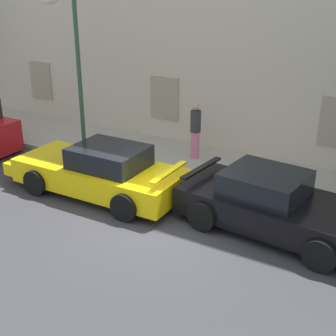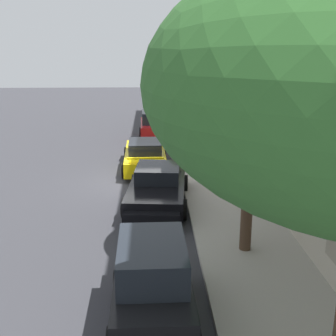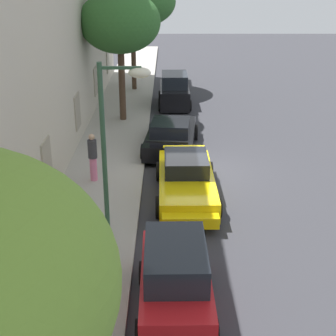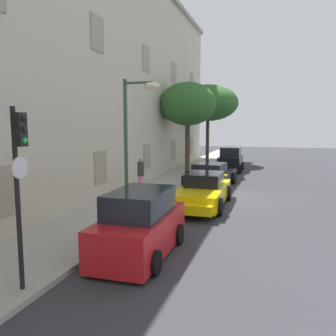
{
  "view_description": "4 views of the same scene",
  "coord_description": "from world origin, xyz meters",
  "px_view_note": "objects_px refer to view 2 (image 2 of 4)",
  "views": [
    {
      "loc": [
        5.27,
        -8.47,
        5.51
      ],
      "look_at": [
        0.04,
        0.33,
        1.29
      ],
      "focal_mm": 49.83,
      "sensor_mm": 36.0,
      "label": 1
    },
    {
      "loc": [
        17.82,
        0.8,
        5.86
      ],
      "look_at": [
        -0.38,
        1.54,
        0.54
      ],
      "focal_mm": 46.73,
      "sensor_mm": 36.0,
      "label": 2
    },
    {
      "loc": [
        -17.78,
        1.17,
        7.61
      ],
      "look_at": [
        -1.4,
        1.17,
        0.75
      ],
      "focal_mm": 52.9,
      "sensor_mm": 36.0,
      "label": 3
    },
    {
      "loc": [
        -16.68,
        -2.41,
        3.52
      ],
      "look_at": [
        -1.21,
        2.44,
        1.47
      ],
      "focal_mm": 36.63,
      "sensor_mm": 36.0,
      "label": 4
    }
  ],
  "objects_px": {
    "sportscar_red_lead": "(145,155)",
    "tree_near_kerb": "(188,61)",
    "pedestrian_admiring": "(220,152)",
    "hatchback_distant": "(152,287)",
    "street_lamp": "(183,85)",
    "hatchback_parked": "(154,127)",
    "tree_midblock": "(254,79)",
    "sportscar_yellow_flank": "(157,190)",
    "traffic_light": "(175,91)"
  },
  "relations": [
    {
      "from": "sportscar_red_lead",
      "to": "tree_near_kerb",
      "type": "relative_size",
      "value": 0.89
    },
    {
      "from": "tree_near_kerb",
      "to": "pedestrian_admiring",
      "type": "bearing_deg",
      "value": 1.76
    },
    {
      "from": "hatchback_distant",
      "to": "street_lamp",
      "type": "xyz_separation_m",
      "value": [
        -14.45,
        1.71,
        2.85
      ]
    },
    {
      "from": "hatchback_parked",
      "to": "pedestrian_admiring",
      "type": "distance_m",
      "value": 7.81
    },
    {
      "from": "hatchback_distant",
      "to": "tree_midblock",
      "type": "xyz_separation_m",
      "value": [
        -3.03,
        2.66,
        4.1
      ]
    },
    {
      "from": "sportscar_yellow_flank",
      "to": "tree_midblock",
      "type": "xyz_separation_m",
      "value": [
        3.9,
        2.44,
        4.31
      ]
    },
    {
      "from": "tree_midblock",
      "to": "street_lamp",
      "type": "height_order",
      "value": "tree_midblock"
    },
    {
      "from": "hatchback_distant",
      "to": "pedestrian_admiring",
      "type": "height_order",
      "value": "pedestrian_admiring"
    },
    {
      "from": "tree_near_kerb",
      "to": "pedestrian_admiring",
      "type": "distance_m",
      "value": 12.94
    },
    {
      "from": "tree_midblock",
      "to": "sportscar_red_lead",
      "type": "bearing_deg",
      "value": -161.88
    },
    {
      "from": "tree_near_kerb",
      "to": "tree_midblock",
      "type": "relative_size",
      "value": 0.92
    },
    {
      "from": "sportscar_red_lead",
      "to": "street_lamp",
      "type": "bearing_deg",
      "value": 141.35
    },
    {
      "from": "hatchback_distant",
      "to": "tree_near_kerb",
      "type": "height_order",
      "value": "tree_near_kerb"
    },
    {
      "from": "hatchback_distant",
      "to": "traffic_light",
      "type": "distance_m",
      "value": 20.89
    },
    {
      "from": "tree_near_kerb",
      "to": "traffic_light",
      "type": "bearing_deg",
      "value": -24.33
    },
    {
      "from": "sportscar_red_lead",
      "to": "traffic_light",
      "type": "relative_size",
      "value": 1.38
    },
    {
      "from": "hatchback_distant",
      "to": "pedestrian_admiring",
      "type": "bearing_deg",
      "value": 163.82
    },
    {
      "from": "traffic_light",
      "to": "tree_near_kerb",
      "type": "bearing_deg",
      "value": 155.67
    },
    {
      "from": "tree_midblock",
      "to": "pedestrian_admiring",
      "type": "height_order",
      "value": "tree_midblock"
    },
    {
      "from": "tree_near_kerb",
      "to": "tree_midblock",
      "type": "distance_m",
      "value": 20.14
    },
    {
      "from": "sportscar_yellow_flank",
      "to": "traffic_light",
      "type": "xyz_separation_m",
      "value": [
        -13.82,
        1.41,
        2.07
      ]
    },
    {
      "from": "sportscar_yellow_flank",
      "to": "hatchback_parked",
      "type": "xyz_separation_m",
      "value": [
        -11.0,
        -0.02,
        0.19
      ]
    },
    {
      "from": "hatchback_parked",
      "to": "traffic_light",
      "type": "xyz_separation_m",
      "value": [
        -2.82,
        1.42,
        1.88
      ]
    },
    {
      "from": "sportscar_yellow_flank",
      "to": "hatchback_distant",
      "type": "relative_size",
      "value": 1.4
    },
    {
      "from": "tree_midblock",
      "to": "traffic_light",
      "type": "relative_size",
      "value": 1.69
    },
    {
      "from": "pedestrian_admiring",
      "to": "traffic_light",
      "type": "bearing_deg",
      "value": -171.66
    },
    {
      "from": "hatchback_parked",
      "to": "traffic_light",
      "type": "bearing_deg",
      "value": 153.24
    },
    {
      "from": "tree_midblock",
      "to": "traffic_light",
      "type": "distance_m",
      "value": 17.89
    },
    {
      "from": "tree_midblock",
      "to": "street_lamp",
      "type": "distance_m",
      "value": 11.53
    },
    {
      "from": "hatchback_distant",
      "to": "traffic_light",
      "type": "bearing_deg",
      "value": 175.53
    },
    {
      "from": "traffic_light",
      "to": "hatchback_parked",
      "type": "bearing_deg",
      "value": -26.76
    },
    {
      "from": "sportscar_yellow_flank",
      "to": "hatchback_parked",
      "type": "bearing_deg",
      "value": -179.92
    },
    {
      "from": "sportscar_red_lead",
      "to": "street_lamp",
      "type": "xyz_separation_m",
      "value": [
        -2.48,
        1.98,
        3.06
      ]
    },
    {
      "from": "tree_near_kerb",
      "to": "street_lamp",
      "type": "bearing_deg",
      "value": -6.56
    },
    {
      "from": "tree_near_kerb",
      "to": "pedestrian_admiring",
      "type": "height_order",
      "value": "tree_near_kerb"
    },
    {
      "from": "sportscar_yellow_flank",
      "to": "pedestrian_admiring",
      "type": "distance_m",
      "value": 4.75
    },
    {
      "from": "traffic_light",
      "to": "pedestrian_admiring",
      "type": "height_order",
      "value": "traffic_light"
    },
    {
      "from": "sportscar_red_lead",
      "to": "sportscar_yellow_flank",
      "type": "bearing_deg",
      "value": 5.48
    },
    {
      "from": "street_lamp",
      "to": "pedestrian_admiring",
      "type": "distance_m",
      "value": 4.79
    },
    {
      "from": "hatchback_distant",
      "to": "tree_near_kerb",
      "type": "bearing_deg",
      "value": 173.31
    },
    {
      "from": "sportscar_red_lead",
      "to": "tree_near_kerb",
      "type": "bearing_deg",
      "value": 165.08
    },
    {
      "from": "hatchback_parked",
      "to": "traffic_light",
      "type": "distance_m",
      "value": 3.68
    },
    {
      "from": "sportscar_red_lead",
      "to": "street_lamp",
      "type": "height_order",
      "value": "street_lamp"
    },
    {
      "from": "tree_midblock",
      "to": "street_lamp",
      "type": "bearing_deg",
      "value": -175.27
    },
    {
      "from": "sportscar_yellow_flank",
      "to": "street_lamp",
      "type": "xyz_separation_m",
      "value": [
        -7.52,
        1.5,
        3.06
      ]
    },
    {
      "from": "sportscar_yellow_flank",
      "to": "tree_near_kerb",
      "type": "distance_m",
      "value": 16.87
    },
    {
      "from": "street_lamp",
      "to": "pedestrian_admiring",
      "type": "bearing_deg",
      "value": 20.2
    },
    {
      "from": "hatchback_distant",
      "to": "street_lamp",
      "type": "distance_m",
      "value": 14.83
    },
    {
      "from": "tree_midblock",
      "to": "traffic_light",
      "type": "bearing_deg",
      "value": -176.65
    },
    {
      "from": "sportscar_red_lead",
      "to": "sportscar_yellow_flank",
      "type": "relative_size",
      "value": 1.02
    }
  ]
}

